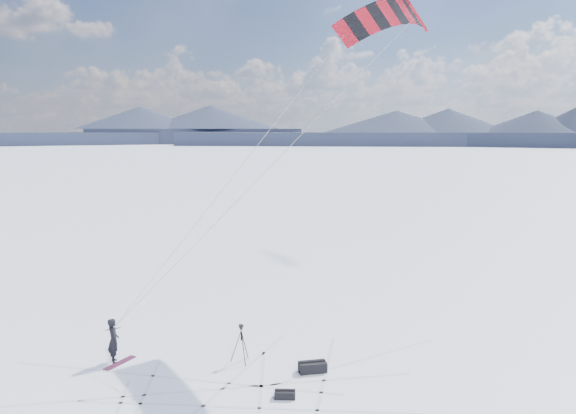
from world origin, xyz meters
name	(u,v)px	position (x,y,z in m)	size (l,w,h in m)	color
ground	(214,389)	(0.00, 0.00, 0.00)	(1800.00, 1800.00, 0.00)	white
horizon_hills	(212,251)	(0.00, 0.00, 4.61)	(704.00, 704.42, 10.46)	#1B1F39
snow_tracks	(202,402)	(-0.56, -0.72, 0.00)	(17.62, 14.39, 0.01)	silver
snowkiter	(114,362)	(-2.85, 3.45, 0.00)	(0.60, 0.40, 1.65)	black
snowboard	(120,363)	(-2.68, 3.26, 0.02)	(1.41, 0.26, 0.04)	maroon
tripod	(241,338)	(1.46, 1.76, 0.92)	(0.72, 0.65, 1.42)	black
gear_bag_a	(313,367)	(3.53, 0.02, 0.19)	(1.02, 0.60, 0.43)	black
gear_bag_b	(285,394)	(1.93, -1.43, 0.13)	(0.73, 0.55, 0.30)	black
power_kite	(383,20)	(9.14, 5.19, 13.19)	(13.20, 5.55, 12.82)	#B10D1B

